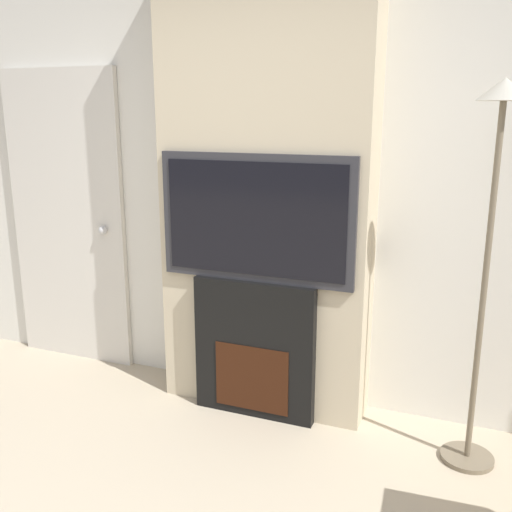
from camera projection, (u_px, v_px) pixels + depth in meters
wall_back at (276, 181)px, 3.40m from camera, size 6.00×0.06×2.70m
chimney_breast at (266, 184)px, 3.24m from camera, size 1.23×0.30×2.70m
fireplace at (256, 348)px, 3.33m from camera, size 0.72×0.15×0.82m
television at (256, 219)px, 3.14m from camera, size 1.13×0.07×0.71m
floor_lamp at (493, 206)px, 2.63m from camera, size 0.27×0.27×1.90m
entry_door at (68, 220)px, 3.97m from camera, size 0.92×0.09×2.03m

